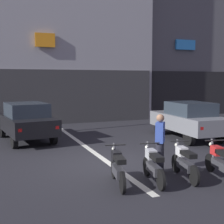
{
  "coord_description": "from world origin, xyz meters",
  "views": [
    {
      "loc": [
        -3.39,
        -8.91,
        2.65
      ],
      "look_at": [
        0.87,
        2.0,
        1.4
      ],
      "focal_mm": 49.6,
      "sensor_mm": 36.0,
      "label": 1
    }
  ],
  "objects": [
    {
      "name": "building_far_right",
      "position": [
        9.84,
        13.7,
        7.63
      ],
      "size": [
        9.71,
        7.51,
        15.3
      ],
      "color": "#56565B",
      "rests_on": "ground"
    },
    {
      "name": "lane_centre_line",
      "position": [
        0.0,
        6.0,
        0.0
      ],
      "size": [
        0.2,
        18.0,
        0.01
      ],
      "primitive_type": "cube",
      "color": "silver",
      "rests_on": "ground"
    },
    {
      "name": "person_by_motorcycles",
      "position": [
        1.01,
        -1.38,
        0.86
      ],
      "size": [
        0.4,
        0.42,
        1.67
      ],
      "color": "#23232D",
      "rests_on": "ground"
    },
    {
      "name": "motorcycle_black_row_leftmost",
      "position": [
        -0.51,
        -1.95,
        0.46
      ],
      "size": [
        0.55,
        1.65,
        0.98
      ],
      "color": "black",
      "rests_on": "ground"
    },
    {
      "name": "car_grey_parked_kerbside",
      "position": [
        4.73,
        2.52,
        0.89
      ],
      "size": [
        1.94,
        4.17,
        1.64
      ],
      "color": "black",
      "rests_on": "ground"
    },
    {
      "name": "motorcycle_white_row_centre",
      "position": [
        1.34,
        -2.12,
        0.46
      ],
      "size": [
        0.55,
        1.66,
        0.98
      ],
      "color": "black",
      "rests_on": "ground"
    },
    {
      "name": "ground_plane",
      "position": [
        0.0,
        0.0,
        0.0
      ],
      "size": [
        120.0,
        120.0,
        0.0
      ],
      "primitive_type": "plane",
      "color": "#232328"
    },
    {
      "name": "motorcycle_red_row_right_mid",
      "position": [
        2.27,
        -2.4,
        0.46
      ],
      "size": [
        0.57,
        1.64,
        0.98
      ],
      "color": "black",
      "rests_on": "ground"
    },
    {
      "name": "car_black_crossing_near",
      "position": [
        -2.04,
        4.66,
        0.89
      ],
      "size": [
        2.28,
        4.29,
        1.64
      ],
      "color": "black",
      "rests_on": "ground"
    },
    {
      "name": "motorcycle_silver_row_left_mid",
      "position": [
        0.41,
        -2.09,
        0.46
      ],
      "size": [
        0.55,
        1.65,
        0.98
      ],
      "color": "black",
      "rests_on": "ground"
    }
  ]
}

